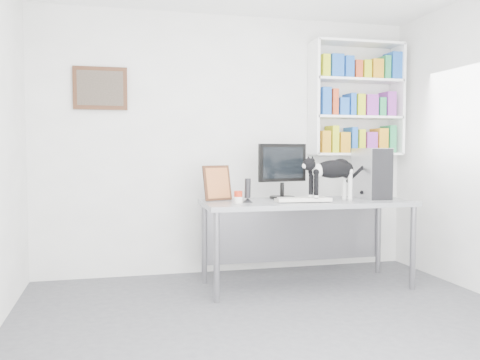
# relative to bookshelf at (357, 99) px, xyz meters

# --- Properties ---
(room) EXTENTS (4.01, 4.01, 2.70)m
(room) POSITION_rel_bookshelf_xyz_m (-1.40, -1.85, -0.50)
(room) COLOR #58595E
(room) RESTS_ON ground
(bookshelf) EXTENTS (1.03, 0.28, 1.24)m
(bookshelf) POSITION_rel_bookshelf_xyz_m (0.00, 0.00, 0.00)
(bookshelf) COLOR white
(bookshelf) RESTS_ON room
(wall_art) EXTENTS (0.52, 0.04, 0.42)m
(wall_art) POSITION_rel_bookshelf_xyz_m (-2.70, 0.12, 0.05)
(wall_art) COLOR #4E2C19
(wall_art) RESTS_ON room
(desk) EXTENTS (1.97, 0.79, 0.82)m
(desk) POSITION_rel_bookshelf_xyz_m (-0.82, -0.63, -1.44)
(desk) COLOR gray
(desk) RESTS_ON room
(monitor) EXTENTS (0.55, 0.35, 0.55)m
(monitor) POSITION_rel_bookshelf_xyz_m (-0.98, -0.39, -0.76)
(monitor) COLOR black
(monitor) RESTS_ON desk
(keyboard) EXTENTS (0.51, 0.23, 0.04)m
(keyboard) POSITION_rel_bookshelf_xyz_m (-0.89, -0.73, -1.01)
(keyboard) COLOR silver
(keyboard) RESTS_ON desk
(pc_tower) EXTENTS (0.26, 0.51, 0.49)m
(pc_tower) POSITION_rel_bookshelf_xyz_m (-0.13, -0.60, -0.79)
(pc_tower) COLOR silver
(pc_tower) RESTS_ON desk
(speaker) EXTENTS (0.13, 0.13, 0.23)m
(speaker) POSITION_rel_bookshelf_xyz_m (-1.40, -0.66, -0.92)
(speaker) COLOR black
(speaker) RESTS_ON desk
(leaning_print) EXTENTS (0.30, 0.19, 0.34)m
(leaning_print) POSITION_rel_bookshelf_xyz_m (-1.64, -0.42, -0.86)
(leaning_print) COLOR #4E2C19
(leaning_print) RESTS_ON desk
(soup_can) EXTENTS (0.09, 0.09, 0.11)m
(soup_can) POSITION_rel_bookshelf_xyz_m (-1.50, -0.71, -0.98)
(soup_can) COLOR red
(soup_can) RESTS_ON desk
(cat) EXTENTS (0.67, 0.34, 0.40)m
(cat) POSITION_rel_bookshelf_xyz_m (-0.60, -0.73, -0.83)
(cat) COLOR black
(cat) RESTS_ON desk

